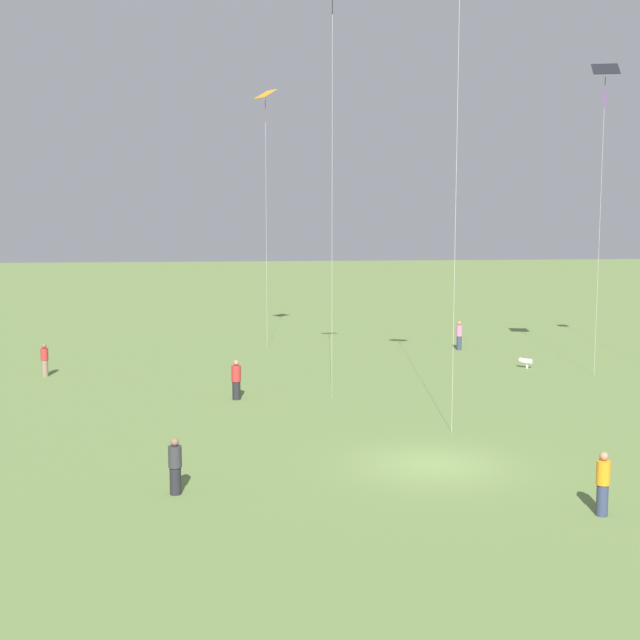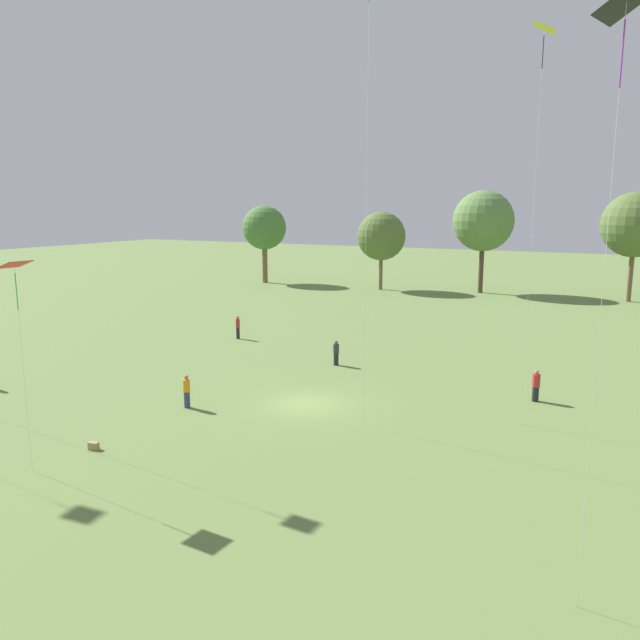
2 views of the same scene
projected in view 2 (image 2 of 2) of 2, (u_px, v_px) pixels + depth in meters
ground_plane at (306, 404)px, 33.42m from camera, size 240.00×240.00×0.00m
tree_0 at (264, 228)px, 84.19m from camera, size 5.91×5.91×10.44m
tree_1 at (381, 236)px, 77.36m from camera, size 6.03×6.03×9.70m
tree_2 at (483, 221)px, 74.19m from camera, size 7.23×7.23×12.24m
tree_3 at (635, 225)px, 67.27m from camera, size 7.06×7.06×11.93m
person_0 at (336, 353)px, 41.41m from camera, size 0.53×0.53×1.68m
person_1 at (238, 327)px, 49.57m from camera, size 0.43×0.43×1.85m
person_4 at (536, 386)px, 33.80m from camera, size 0.43×0.43×1.75m
person_6 at (187, 391)px, 32.71m from camera, size 0.52×0.52×1.77m
kite_2 at (15, 271)px, 23.58m from camera, size 1.06×1.09×8.47m
kite_6 at (625, 22)px, 13.94m from camera, size 1.39×1.50×15.33m
kite_7 at (543, 49)px, 27.17m from camera, size 1.03×1.12×18.34m
picnic_bag_0 at (94, 446)px, 27.23m from camera, size 0.48×0.33×0.33m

